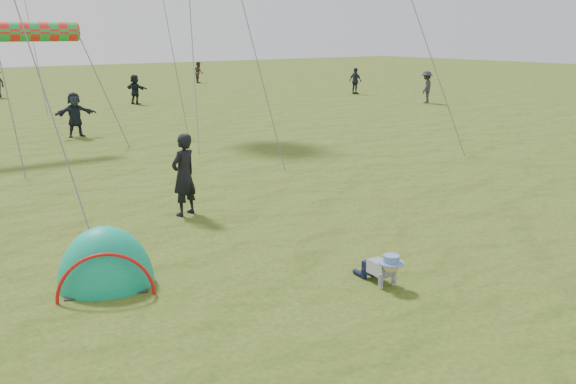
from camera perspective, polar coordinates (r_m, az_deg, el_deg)
ground at (r=9.73m, az=5.67°, el=-9.55°), size 140.00×140.00×0.00m
crawling_toddler at (r=10.27m, az=8.39°, el=-6.65°), size 0.58×0.77×0.56m
popup_tent at (r=10.61m, az=-15.81°, el=-7.98°), size 1.83×1.69×1.93m
standing_adult at (r=13.96m, az=-9.25°, el=1.52°), size 0.76×0.62×1.79m
crowd_person_2 at (r=41.44m, az=6.02°, el=9.79°), size 0.50×1.00×1.66m
crowd_person_3 at (r=36.80m, az=12.21°, el=9.11°), size 1.32×1.13×1.78m
crowd_person_5 at (r=36.44m, az=-13.44°, el=8.86°), size 0.95×1.56×1.61m
crowd_person_7 at (r=50.82m, az=-7.94°, el=10.50°), size 0.82×0.94×1.63m
crowd_person_11 at (r=25.62m, az=-18.42°, el=6.54°), size 1.58×0.58×1.68m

